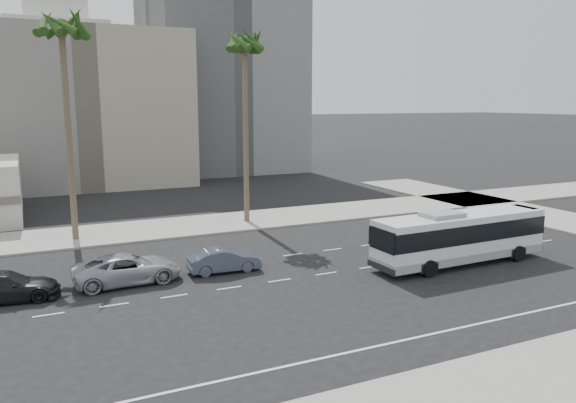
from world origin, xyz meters
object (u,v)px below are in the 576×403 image
city_bus (460,236)px  car_a (224,260)px  car_b (128,269)px  car_c (5,287)px  palm_mid (61,31)px  palm_near (245,47)px

city_bus → car_a: (-13.71, 4.63, -1.07)m
car_b → car_c: car_b is taller
car_a → palm_mid: (-7.29, 11.69, 13.90)m
palm_near → car_c: bearing=-145.7°
car_a → car_b: (-5.50, 0.33, 0.11)m
car_a → car_c: bearing=92.9°
car_a → palm_near: (6.10, 12.11, 13.41)m
city_bus → car_c: 25.75m
car_a → car_c: size_ratio=0.82×
car_c → palm_mid: bearing=-14.3°
car_a → car_b: size_ratio=0.73×
palm_mid → car_a: bearing=-58.1°
car_a → car_c: (-11.59, 0.03, 0.05)m
city_bus → palm_near: palm_near is taller
palm_near → city_bus: bearing=-65.6°
car_b → palm_mid: (-1.79, 11.36, 13.80)m
city_bus → car_c: (-25.30, 4.65, -1.02)m
palm_near → car_b: bearing=-134.6°
car_a → palm_near: bearing=-23.7°
city_bus → car_c: city_bus is taller
city_bus → car_b: 19.86m
car_b → palm_mid: palm_mid is taller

